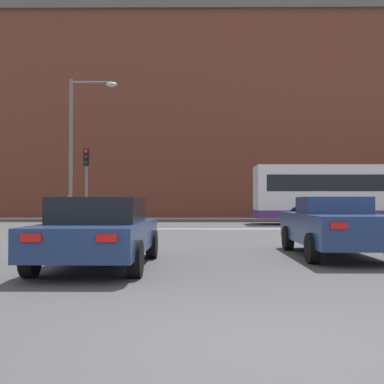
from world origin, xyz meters
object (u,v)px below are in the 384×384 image
(car_roadster_right, at_px, (334,226))
(street_lamp_junction, at_px, (79,137))
(bus_crossing_lead, at_px, (355,193))
(traffic_light_near_left, at_px, (86,174))
(car_saloon_left, at_px, (100,231))
(traffic_light_far_right, at_px, (292,183))
(pedestrian_waiting, at_px, (70,204))

(car_roadster_right, xyz_separation_m, street_lamp_junction, (-8.58, 10.42, 3.52))
(bus_crossing_lead, relative_size, traffic_light_near_left, 3.00)
(car_saloon_left, distance_m, traffic_light_far_right, 26.48)
(car_saloon_left, bearing_deg, traffic_light_far_right, 71.03)
(car_roadster_right, bearing_deg, pedestrian_waiting, 117.69)
(pedestrian_waiting, bearing_deg, car_roadster_right, 145.66)
(traffic_light_far_right, height_order, street_lamp_junction, street_lamp_junction)
(car_roadster_right, xyz_separation_m, pedestrian_waiting, (-12.68, 24.42, 0.40))
(bus_crossing_lead, bearing_deg, street_lamp_junction, -69.58)
(traffic_light_near_left, height_order, traffic_light_far_right, traffic_light_far_right)
(car_saloon_left, distance_m, street_lamp_junction, 13.20)
(traffic_light_far_right, bearing_deg, traffic_light_near_left, -135.47)
(street_lamp_junction, xyz_separation_m, pedestrian_waiting, (-4.11, 14.00, -3.12))
(traffic_light_near_left, relative_size, pedestrian_waiting, 2.03)
(car_saloon_left, relative_size, street_lamp_junction, 0.66)
(street_lamp_junction, bearing_deg, car_roadster_right, -50.54)
(traffic_light_near_left, distance_m, pedestrian_waiting, 13.98)
(traffic_light_far_right, distance_m, street_lamp_junction, 17.66)
(pedestrian_waiting, bearing_deg, bus_crossing_lead, -177.03)
(car_saloon_left, height_order, traffic_light_near_left, traffic_light_near_left)
(car_roadster_right, height_order, traffic_light_near_left, traffic_light_near_left)
(car_saloon_left, relative_size, traffic_light_near_left, 1.20)
(car_saloon_left, xyz_separation_m, street_lamp_junction, (-3.40, 12.26, 3.51))
(car_saloon_left, relative_size, bus_crossing_lead, 0.40)
(car_saloon_left, height_order, bus_crossing_lead, bus_crossing_lead)
(street_lamp_junction, bearing_deg, bus_crossing_lead, 20.42)
(car_roadster_right, bearing_deg, traffic_light_near_left, 127.25)
(traffic_light_far_right, bearing_deg, car_roadster_right, -99.00)
(traffic_light_near_left, bearing_deg, traffic_light_far_right, 44.53)
(traffic_light_far_right, distance_m, pedestrian_waiting, 16.46)
(bus_crossing_lead, xyz_separation_m, traffic_light_far_right, (-2.07, 7.32, 0.80))
(car_roadster_right, xyz_separation_m, bus_crossing_lead, (5.72, 15.74, 1.05))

